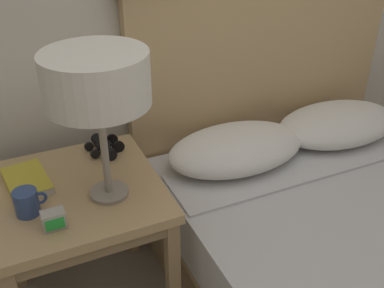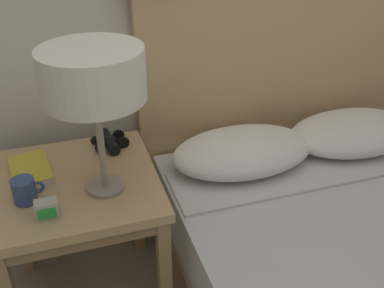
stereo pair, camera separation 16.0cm
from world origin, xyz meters
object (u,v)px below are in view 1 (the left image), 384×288
at_px(book_on_nightstand, 26,181).
at_px(coffee_mug, 27,202).
at_px(binoculars_pair, 104,146).
at_px(alarm_clock, 54,220).
at_px(table_lamp, 96,81).
at_px(bed, 366,266).
at_px(nightstand, 77,207).

bearing_deg(book_on_nightstand, coffee_mug, -94.34).
xyz_separation_m(binoculars_pair, alarm_clock, (-0.25, -0.37, 0.01)).
distance_m(table_lamp, binoculars_pair, 0.48).
xyz_separation_m(table_lamp, coffee_mug, (-0.26, 0.01, -0.37)).
bearing_deg(coffee_mug, alarm_clock, -58.97).
bearing_deg(binoculars_pair, coffee_mug, -139.58).
relative_size(coffee_mug, alarm_clock, 1.47).
bearing_deg(coffee_mug, bed, -20.21).
xyz_separation_m(bed, book_on_nightstand, (-1.08, 0.57, 0.33)).
height_order(nightstand, binoculars_pair, binoculars_pair).
bearing_deg(bed, alarm_clock, 163.86).
height_order(book_on_nightstand, alarm_clock, alarm_clock).
bearing_deg(bed, book_on_nightstand, 152.36).
relative_size(table_lamp, binoculars_pair, 3.04).
bearing_deg(table_lamp, alarm_clock, -153.65).
bearing_deg(binoculars_pair, nightstand, -129.19).
height_order(nightstand, alarm_clock, alarm_clock).
bearing_deg(coffee_mug, binoculars_pair, 40.42).
distance_m(book_on_nightstand, binoculars_pair, 0.32).
distance_m(binoculars_pair, alarm_clock, 0.45).
relative_size(nightstand, bed, 0.33).
bearing_deg(book_on_nightstand, table_lamp, -34.77).
relative_size(bed, alarm_clock, 26.23).
bearing_deg(binoculars_pair, bed, -40.75).
distance_m(bed, binoculars_pair, 1.09).
xyz_separation_m(nightstand, bed, (0.94, -0.48, -0.24)).
bearing_deg(binoculars_pair, book_on_nightstand, -160.90).
distance_m(book_on_nightstand, coffee_mug, 0.17).
relative_size(nightstand, alarm_clock, 8.68).
bearing_deg(table_lamp, binoculars_pair, 78.45).
xyz_separation_m(table_lamp, binoculars_pair, (0.06, 0.28, -0.39)).
bearing_deg(bed, table_lamp, 154.67).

